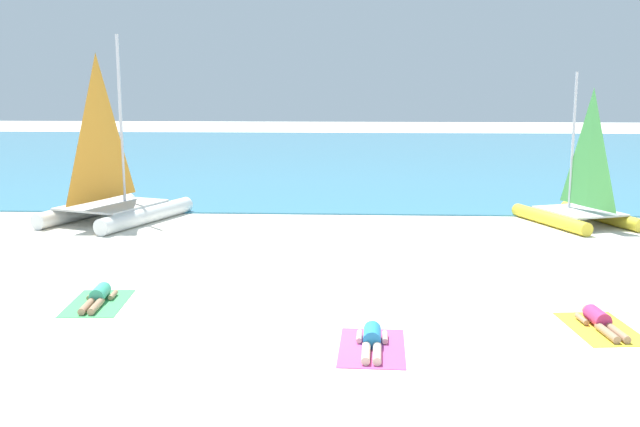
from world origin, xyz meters
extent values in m
plane|color=silver|center=(0.00, 10.00, 0.00)|extent=(120.00, 120.00, 0.00)
cube|color=teal|center=(0.00, 31.80, 0.03)|extent=(120.00, 40.00, 0.05)
cylinder|color=white|center=(-7.94, 10.83, 0.26)|extent=(2.03, 4.41, 0.52)
cylinder|color=white|center=(-5.72, 10.02, 0.26)|extent=(2.03, 4.41, 0.52)
cube|color=silver|center=(-6.90, 10.23, 0.55)|extent=(3.20, 3.52, 0.06)
cylinder|color=silver|center=(-6.68, 10.83, 3.20)|extent=(0.11, 0.11, 5.37)
pyramid|color=orange|center=(-7.04, 9.83, 3.04)|extent=(0.87, 2.24, 4.51)
cylinder|color=yellow|center=(6.89, 10.27, 0.21)|extent=(1.69, 3.52, 0.41)
cylinder|color=yellow|center=(8.66, 10.95, 0.21)|extent=(1.69, 3.52, 0.41)
cube|color=silver|center=(7.84, 10.45, 0.44)|extent=(2.60, 2.84, 0.05)
cylinder|color=silver|center=(7.65, 10.93, 2.56)|extent=(0.09, 0.09, 4.30)
pyramid|color=#4CA54C|center=(7.96, 10.14, 2.44)|extent=(0.73, 1.78, 3.61)
cube|color=#4CB266|center=(-4.30, 1.46, 0.01)|extent=(1.24, 1.98, 0.01)
cylinder|color=#3FB28C|center=(-4.31, 1.65, 0.16)|extent=(0.35, 0.64, 0.30)
sphere|color=tan|center=(-4.34, 2.06, 0.16)|extent=(0.22, 0.22, 0.22)
cylinder|color=tan|center=(-4.35, 1.00, 0.08)|extent=(0.20, 0.79, 0.14)
cylinder|color=tan|center=(-4.17, 1.01, 0.08)|extent=(0.20, 0.79, 0.14)
cylinder|color=tan|center=(-4.54, 1.79, 0.07)|extent=(0.13, 0.46, 0.10)
cylinder|color=tan|center=(-4.10, 1.83, 0.07)|extent=(0.13, 0.46, 0.10)
cube|color=#D84C99|center=(1.19, -0.81, 0.01)|extent=(1.16, 1.93, 0.01)
cylinder|color=#268CCC|center=(1.20, -0.61, 0.16)|extent=(0.32, 0.63, 0.30)
sphere|color=beige|center=(1.21, -0.20, 0.16)|extent=(0.22, 0.22, 0.22)
cylinder|color=beige|center=(1.09, -1.26, 0.08)|extent=(0.16, 0.78, 0.14)
cylinder|color=beige|center=(1.27, -1.26, 0.08)|extent=(0.16, 0.78, 0.14)
cylinder|color=beige|center=(0.98, -0.45, 0.07)|extent=(0.11, 0.45, 0.10)
cylinder|color=beige|center=(1.42, -0.46, 0.07)|extent=(0.11, 0.45, 0.10)
cube|color=yellow|center=(5.36, 0.39, 0.01)|extent=(1.29, 2.00, 0.01)
cylinder|color=#D83372|center=(5.34, 0.59, 0.16)|extent=(0.36, 0.65, 0.30)
sphere|color=tan|center=(5.30, 0.99, 0.16)|extent=(0.22, 0.22, 0.22)
cylinder|color=tan|center=(5.32, -0.07, 0.08)|extent=(0.22, 0.79, 0.14)
cylinder|color=tan|center=(5.50, -0.05, 0.08)|extent=(0.22, 0.79, 0.14)
cylinder|color=tan|center=(5.11, 0.72, 0.07)|extent=(0.15, 0.46, 0.10)
cylinder|color=tan|center=(5.54, 0.76, 0.07)|extent=(0.15, 0.46, 0.10)
camera|label=1|loc=(0.93, -12.73, 4.42)|focal=41.72mm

